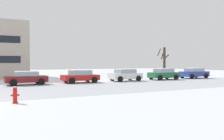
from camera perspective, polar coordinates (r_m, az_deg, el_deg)
name	(u,v)px	position (r m, az deg, el deg)	size (l,w,h in m)	color
fire_hydrant	(15,95)	(13.87, -21.87, -5.43)	(0.44, 0.30, 0.91)	red
parked_car_maroon	(26,78)	(25.00, -19.55, -1.72)	(3.93, 2.13, 1.33)	maroon
parked_car_red	(80,76)	(26.27, -7.50, -1.43)	(3.92, 2.24, 1.39)	red
parked_car_white	(125,75)	(28.45, 3.16, -1.14)	(3.86, 2.15, 1.42)	white
parked_car_green	(164,74)	(31.44, 12.07, -0.89)	(4.00, 2.06, 1.45)	#1E6038
parked_car_blue	(194,73)	(35.35, 18.79, -0.66)	(4.17, 2.08, 1.43)	#283D93
tree_far_mid	(164,61)	(36.83, 12.15, 2.00)	(1.77, 1.58, 4.42)	#423326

